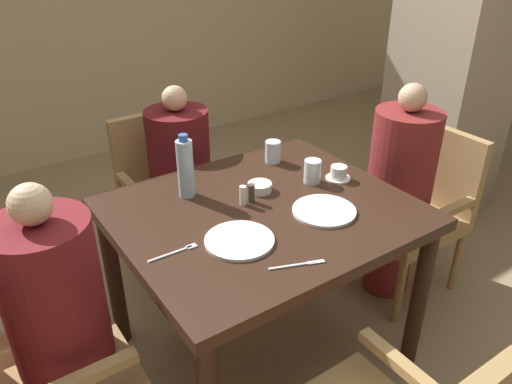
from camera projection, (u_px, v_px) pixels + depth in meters
ground_plane at (262, 348)px, 2.36m from camera, size 16.00×16.00×0.00m
pillar_stone at (465, 3)px, 2.97m from camera, size 0.60×0.60×2.70m
dining_table at (263, 229)px, 2.04m from camera, size 1.15×0.99×0.77m
chair_left_side at (25, 367)px, 1.65m from camera, size 0.51×0.51×0.87m
diner_in_left_chair at (61, 328)px, 1.68m from camera, size 0.32×0.32×1.12m
chair_far_side at (171, 187)px, 2.78m from camera, size 0.51×0.51×0.87m
diner_in_far_chair at (181, 184)px, 2.64m from camera, size 0.32×0.32×1.09m
chair_right_side at (413, 203)px, 2.61m from camera, size 0.51×0.51×0.87m
diner_in_right_chair at (398, 192)px, 2.49m from camera, size 0.32×0.32×1.14m
plate_main_left at (324, 211)px, 1.96m from camera, size 0.25×0.25×0.01m
plate_main_right at (239, 240)px, 1.78m from camera, size 0.25×0.25×0.01m
teacup_with_saucer at (338, 173)px, 2.20m from camera, size 0.11×0.11×0.06m
bowl_small at (260, 187)px, 2.11m from camera, size 0.10×0.10×0.04m
water_bottle at (185, 168)px, 2.02m from camera, size 0.07×0.07×0.27m
glass_tall_near at (312, 171)px, 2.17m from camera, size 0.07×0.07×0.10m
glass_tall_mid at (273, 152)px, 2.35m from camera, size 0.07×0.07×0.10m
salt_shaker at (243, 195)px, 2.00m from camera, size 0.03×0.03×0.08m
pepper_shaker at (251, 193)px, 2.02m from camera, size 0.03×0.03×0.08m
fork_beside_plate at (178, 251)px, 1.73m from camera, size 0.18×0.02×0.00m
knife_beside_plate at (300, 264)px, 1.66m from camera, size 0.19×0.08×0.00m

